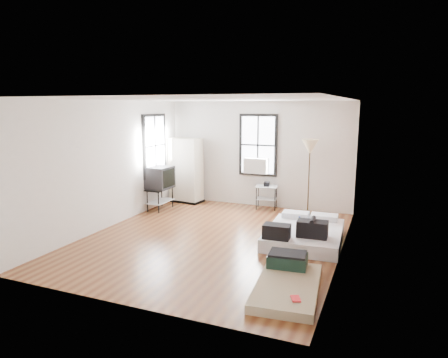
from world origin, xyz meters
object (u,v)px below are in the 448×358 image
at_px(floor_lamp, 310,150).
at_px(tv_stand, 160,179).
at_px(wardrobe, 186,170).
at_px(mattress_main, 304,233).
at_px(mattress_bare, 287,280).
at_px(side_table, 267,190).

bearing_deg(floor_lamp, tv_stand, -163.93).
relative_size(floor_lamp, tv_stand, 1.65).
height_order(wardrobe, floor_lamp, floor_lamp).
xyz_separation_m(mattress_main, tv_stand, (-3.96, 1.07, 0.65)).
height_order(mattress_main, floor_lamp, floor_lamp).
distance_m(wardrobe, tv_stand, 1.07).
distance_m(mattress_main, wardrobe, 4.37).
xyz_separation_m(mattress_bare, floor_lamp, (-0.49, 4.26, 1.50)).
bearing_deg(wardrobe, floor_lamp, 6.92).
xyz_separation_m(mattress_main, wardrobe, (-3.75, 2.12, 0.72)).
relative_size(mattress_bare, tv_stand, 1.54).
xyz_separation_m(mattress_main, side_table, (-1.42, 2.19, 0.32)).
relative_size(wardrobe, side_table, 2.49).
bearing_deg(wardrobe, mattress_main, -22.60).
height_order(wardrobe, tv_stand, wardrobe).
bearing_deg(tv_stand, mattress_main, -13.43).
distance_m(mattress_bare, wardrobe, 5.84).
bearing_deg(mattress_bare, floor_lamp, 91.22).
height_order(mattress_bare, wardrobe, wardrobe).
bearing_deg(wardrobe, mattress_bare, -40.47).
height_order(mattress_bare, tv_stand, tv_stand).
height_order(side_table, tv_stand, tv_stand).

